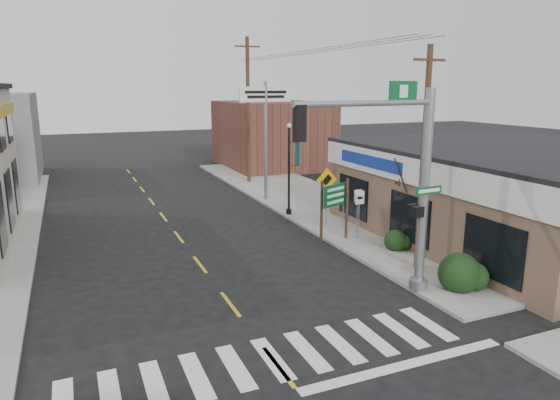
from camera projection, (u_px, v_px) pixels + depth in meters
name	position (u px, v px, depth m)	size (l,w,h in m)	color
ground	(278.00, 367.00, 12.55)	(140.00, 140.00, 0.00)	black
sidewalk_right	(337.00, 212.00, 27.63)	(6.00, 38.00, 0.13)	gray
center_line	(200.00, 264.00, 19.73)	(0.12, 56.00, 0.01)	gold
crosswalk	(272.00, 359.00, 12.91)	(11.00, 2.20, 0.01)	silver
thrift_store	(517.00, 195.00, 23.02)	(12.00, 14.00, 4.00)	brown
bldg_distant_right	(272.00, 134.00, 43.42)	(8.00, 10.00, 5.60)	brown
traffic_signal_pole	(405.00, 172.00, 15.84)	(5.46, 0.40, 6.92)	gray
guide_sign	(335.00, 201.00, 22.12)	(1.57, 0.13, 2.75)	#493022
fire_hydrant	(419.00, 248.00, 20.17)	(0.21, 0.21, 0.66)	yellow
ped_crossing_sign	(327.00, 187.00, 24.22)	(1.13, 0.08, 2.90)	gray
lamp_post	(290.00, 162.00, 26.42)	(0.63, 0.50, 4.88)	black
dance_center_sign	(266.00, 112.00, 29.39)	(3.32, 0.21, 7.05)	gray
bare_tree	(411.00, 165.00, 21.10)	(2.22, 2.22, 4.44)	black
shrub_front	(459.00, 274.00, 16.97)	(1.43, 1.43, 1.07)	#193A17
shrub_back	(395.00, 241.00, 21.13)	(0.96, 0.96, 0.72)	#143314
utility_pole_near	(423.00, 158.00, 18.17)	(1.43, 0.21, 8.19)	#43251B
utility_pole_far	(248.00, 109.00, 35.11)	(1.75, 0.26, 10.08)	#3E2F20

